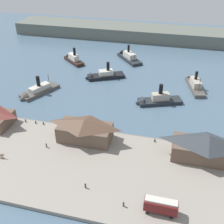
{
  "coord_description": "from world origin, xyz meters",
  "views": [
    {
      "loc": [
        26.91,
        -79.9,
        58.68
      ],
      "look_at": [
        4.68,
        7.9,
        2.0
      ],
      "focal_mm": 44.22,
      "sensor_mm": 36.0,
      "label": 1
    }
  ],
  "objects_px": {
    "street_tram": "(161,205)",
    "mooring_post_west": "(26,121)",
    "mooring_post_east": "(155,141)",
    "mooring_post_center_west": "(36,122)",
    "pedestrian_at_waters_edge": "(124,204)",
    "mooring_post_center_east": "(43,123)",
    "ferry_moored_west": "(127,56)",
    "ferry_outer_harbor": "(155,100)",
    "ferry_near_quay": "(101,76)",
    "pedestrian_near_west_shed": "(46,145)",
    "ferry_approaching_east": "(35,92)",
    "ferry_shed_customs_shed": "(207,147)",
    "ferry_moored_east": "(73,59)",
    "pedestrian_standing_center": "(85,186)",
    "ferry_mid_harbor": "(194,84)",
    "ferry_shed_central_terminal": "(85,129)"
  },
  "relations": [
    {
      "from": "street_tram",
      "to": "pedestrian_at_waters_edge",
      "type": "height_order",
      "value": "street_tram"
    },
    {
      "from": "mooring_post_center_east",
      "to": "ferry_near_quay",
      "type": "distance_m",
      "value": 46.86
    },
    {
      "from": "mooring_post_east",
      "to": "ferry_outer_harbor",
      "type": "relative_size",
      "value": 0.04
    },
    {
      "from": "pedestrian_standing_center",
      "to": "ferry_approaching_east",
      "type": "bearing_deg",
      "value": 130.11
    },
    {
      "from": "mooring_post_east",
      "to": "ferry_approaching_east",
      "type": "distance_m",
      "value": 60.0
    },
    {
      "from": "mooring_post_center_west",
      "to": "ferry_near_quay",
      "type": "height_order",
      "value": "ferry_near_quay"
    },
    {
      "from": "ferry_shed_customs_shed",
      "to": "mooring_post_center_west",
      "type": "bearing_deg",
      "value": 175.76
    },
    {
      "from": "mooring_post_east",
      "to": "mooring_post_center_west",
      "type": "xyz_separation_m",
      "value": [
        -43.81,
        0.09,
        0.0
      ]
    },
    {
      "from": "ferry_shed_central_terminal",
      "to": "ferry_mid_harbor",
      "type": "height_order",
      "value": "ferry_shed_central_terminal"
    },
    {
      "from": "ferry_near_quay",
      "to": "pedestrian_at_waters_edge",
      "type": "bearing_deg",
      "value": -69.86
    },
    {
      "from": "mooring_post_center_east",
      "to": "mooring_post_center_west",
      "type": "bearing_deg",
      "value": -179.13
    },
    {
      "from": "mooring_post_west",
      "to": "ferry_approaching_east",
      "type": "height_order",
      "value": "ferry_approaching_east"
    },
    {
      "from": "ferry_shed_customs_shed",
      "to": "pedestrian_standing_center",
      "type": "xyz_separation_m",
      "value": [
        -31.95,
        -20.59,
        -3.54
      ]
    },
    {
      "from": "ferry_near_quay",
      "to": "ferry_moored_east",
      "type": "bearing_deg",
      "value": 141.83
    },
    {
      "from": "ferry_shed_customs_shed",
      "to": "ferry_approaching_east",
      "type": "relative_size",
      "value": 1.02
    },
    {
      "from": "ferry_shed_customs_shed",
      "to": "ferry_moored_east",
      "type": "distance_m",
      "value": 97.21
    },
    {
      "from": "mooring_post_center_west",
      "to": "ferry_approaching_east",
      "type": "bearing_deg",
      "value": 118.22
    },
    {
      "from": "pedestrian_near_west_shed",
      "to": "ferry_near_quay",
      "type": "xyz_separation_m",
      "value": [
        1.94,
        57.75,
        -0.65
      ]
    },
    {
      "from": "ferry_shed_customs_shed",
      "to": "pedestrian_near_west_shed",
      "type": "relative_size",
      "value": 11.93
    },
    {
      "from": "ferry_outer_harbor",
      "to": "mooring_post_east",
      "type": "bearing_deg",
      "value": -83.1
    },
    {
      "from": "street_tram",
      "to": "ferry_approaching_east",
      "type": "height_order",
      "value": "ferry_approaching_east"
    },
    {
      "from": "pedestrian_near_west_shed",
      "to": "ferry_approaching_east",
      "type": "bearing_deg",
      "value": 122.81
    },
    {
      "from": "street_tram",
      "to": "mooring_post_east",
      "type": "bearing_deg",
      "value": 99.34
    },
    {
      "from": "mooring_post_center_east",
      "to": "mooring_post_west",
      "type": "bearing_deg",
      "value": 179.99
    },
    {
      "from": "ferry_shed_customs_shed",
      "to": "mooring_post_west",
      "type": "relative_size",
      "value": 23.31
    },
    {
      "from": "ferry_shed_customs_shed",
      "to": "ferry_near_quay",
      "type": "xyz_separation_m",
      "value": [
        -47.95,
        50.5,
        -4.2
      ]
    },
    {
      "from": "mooring_post_center_east",
      "to": "ferry_mid_harbor",
      "type": "xyz_separation_m",
      "value": [
        53.48,
        47.8,
        -0.09
      ]
    },
    {
      "from": "ferry_outer_harbor",
      "to": "ferry_moored_west",
      "type": "height_order",
      "value": "ferry_outer_harbor"
    },
    {
      "from": "ferry_mid_harbor",
      "to": "ferry_moored_west",
      "type": "bearing_deg",
      "value": 143.81
    },
    {
      "from": "ferry_shed_central_terminal",
      "to": "ferry_moored_west",
      "type": "xyz_separation_m",
      "value": [
        -1.71,
        79.64,
        -3.76
      ]
    },
    {
      "from": "pedestrian_near_west_shed",
      "to": "pedestrian_at_waters_edge",
      "type": "bearing_deg",
      "value": -29.86
    },
    {
      "from": "ferry_shed_central_terminal",
      "to": "street_tram",
      "type": "bearing_deg",
      "value": -40.52
    },
    {
      "from": "ferry_shed_customs_shed",
      "to": "ferry_moored_east",
      "type": "xyz_separation_m",
      "value": [
        -69.73,
        67.63,
        -3.8
      ]
    },
    {
      "from": "street_tram",
      "to": "mooring_post_center_west",
      "type": "xyz_separation_m",
      "value": [
        -48.4,
        28.0,
        -2.06
      ]
    },
    {
      "from": "ferry_outer_harbor",
      "to": "pedestrian_at_waters_edge",
      "type": "bearing_deg",
      "value": -91.28
    },
    {
      "from": "ferry_shed_central_terminal",
      "to": "ferry_approaching_east",
      "type": "xyz_separation_m",
      "value": [
        -32.72,
        26.6,
        -3.96
      ]
    },
    {
      "from": "ferry_outer_harbor",
      "to": "ferry_moored_west",
      "type": "bearing_deg",
      "value": 114.14
    },
    {
      "from": "mooring_post_center_east",
      "to": "pedestrian_standing_center",
      "type": "bearing_deg",
      "value": -45.3
    },
    {
      "from": "mooring_post_center_west",
      "to": "ferry_moored_west",
      "type": "bearing_deg",
      "value": 75.75
    },
    {
      "from": "pedestrian_near_west_shed",
      "to": "ferry_moored_east",
      "type": "distance_m",
      "value": 77.46
    },
    {
      "from": "ferry_approaching_east",
      "to": "ferry_mid_harbor",
      "type": "distance_m",
      "value": 73.08
    },
    {
      "from": "pedestrian_near_west_shed",
      "to": "mooring_post_center_west",
      "type": "height_order",
      "value": "pedestrian_near_west_shed"
    },
    {
      "from": "ferry_moored_east",
      "to": "ferry_approaching_east",
      "type": "relative_size",
      "value": 0.76
    },
    {
      "from": "street_tram",
      "to": "ferry_near_quay",
      "type": "height_order",
      "value": "ferry_near_quay"
    },
    {
      "from": "mooring_post_west",
      "to": "ferry_near_quay",
      "type": "distance_m",
      "value": 48.73
    },
    {
      "from": "street_tram",
      "to": "mooring_post_west",
      "type": "bearing_deg",
      "value": 151.91
    },
    {
      "from": "mooring_post_east",
      "to": "ferry_moored_west",
      "type": "height_order",
      "value": "ferry_moored_west"
    },
    {
      "from": "mooring_post_center_west",
      "to": "ferry_mid_harbor",
      "type": "xyz_separation_m",
      "value": [
        56.53,
        47.84,
        -0.09
      ]
    },
    {
      "from": "pedestrian_at_waters_edge",
      "to": "ferry_shed_central_terminal",
      "type": "bearing_deg",
      "value": 127.4
    },
    {
      "from": "mooring_post_west",
      "to": "mooring_post_center_east",
      "type": "relative_size",
      "value": 1.0
    }
  ]
}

